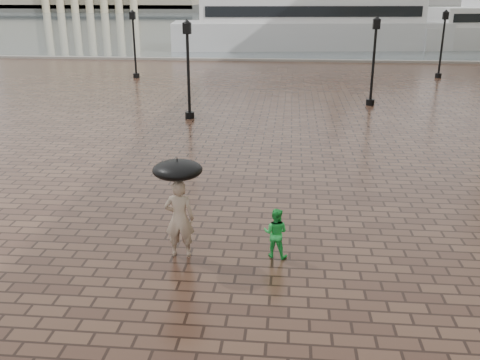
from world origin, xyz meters
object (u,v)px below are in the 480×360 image
Objects in this scene: street_lamps at (287,52)px; adult_pedestrian at (180,219)px; ferry_near at (309,21)px; child_pedestrian at (276,233)px.

street_lamps is 21.49m from adult_pedestrian.
adult_pedestrian is 0.06× the size of ferry_near.
adult_pedestrian is (-2.15, -21.33, -1.40)m from street_lamps.
ferry_near reaches higher than street_lamps.
ferry_near is at bearing 85.58° from street_lamps.
ferry_near is (4.12, 46.80, 1.83)m from adult_pedestrian.
child_pedestrian is 46.73m from ferry_near.
child_pedestrian is (2.17, 0.16, -0.33)m from adult_pedestrian.
child_pedestrian is at bearing -99.62° from ferry_near.
child_pedestrian is 0.04× the size of ferry_near.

